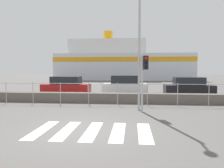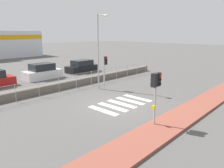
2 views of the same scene
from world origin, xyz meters
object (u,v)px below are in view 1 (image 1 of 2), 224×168
(streetlamp, at_px, (140,35))
(parked_car_white, at_px, (125,86))
(parked_car_red, at_px, (66,86))
(parked_car_black, at_px, (189,87))
(ferry_boat, at_px, (121,63))
(traffic_light_far, at_px, (144,71))

(streetlamp, relative_size, parked_car_white, 1.62)
(parked_car_red, xyz_separation_m, parked_car_black, (10.57, -0.00, -0.01))
(parked_car_red, relative_size, parked_car_black, 1.03)
(streetlamp, bearing_deg, parked_car_black, 60.38)
(ferry_boat, height_order, parked_car_white, ferry_boat)
(parked_car_red, xyz_separation_m, parked_car_white, (5.20, -0.00, 0.04))
(parked_car_red, bearing_deg, parked_car_black, -0.00)
(streetlamp, distance_m, parked_car_red, 10.38)
(parked_car_red, bearing_deg, ferry_boat, 81.90)
(traffic_light_far, distance_m, streetlamp, 1.82)
(ferry_boat, bearing_deg, streetlamp, -85.16)
(traffic_light_far, distance_m, parked_car_red, 10.37)
(parked_car_red, relative_size, parked_car_white, 1.08)
(parked_car_red, bearing_deg, traffic_light_far, -51.21)
(ferry_boat, xyz_separation_m, parked_car_red, (-3.47, -24.40, -2.64))
(traffic_light_far, distance_m, ferry_boat, 32.56)
(traffic_light_far, xyz_separation_m, streetlamp, (-0.25, 0.31, 1.78))
(parked_car_white, bearing_deg, ferry_boat, 94.06)
(parked_car_white, bearing_deg, streetlamp, -82.71)
(streetlamp, xyz_separation_m, parked_car_white, (-0.99, 7.70, -3.16))
(ferry_boat, distance_m, parked_car_black, 25.55)
(streetlamp, bearing_deg, parked_car_white, 97.29)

